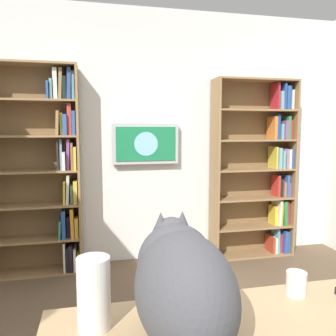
# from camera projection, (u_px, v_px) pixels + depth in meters

# --- Properties ---
(wall_back) EXTENTS (4.52, 0.06, 2.70)m
(wall_back) POSITION_uv_depth(u_px,v_px,m) (149.00, 137.00, 3.72)
(wall_back) COLOR silver
(wall_back) RESTS_ON ground
(bookshelf_left) EXTENTS (0.93, 0.28, 1.98)m
(bookshelf_left) POSITION_uv_depth(u_px,v_px,m) (262.00, 169.00, 3.87)
(bookshelf_left) COLOR #937047
(bookshelf_left) RESTS_ON ground
(bookshelf_right) EXTENTS (0.84, 0.28, 2.06)m
(bookshelf_right) POSITION_uv_depth(u_px,v_px,m) (47.00, 171.00, 3.37)
(bookshelf_right) COLOR #937047
(bookshelf_right) RESTS_ON ground
(wall_mounted_tv) EXTENTS (0.70, 0.07, 0.43)m
(wall_mounted_tv) POSITION_uv_depth(u_px,v_px,m) (146.00, 144.00, 3.64)
(wall_mounted_tv) COLOR #B7B7BC
(cat) EXTENTS (0.30, 0.63, 0.38)m
(cat) POSITION_uv_depth(u_px,v_px,m) (181.00, 281.00, 1.07)
(cat) COLOR #4C4C51
(cat) RESTS_ON desk
(paper_towel_roll) EXTENTS (0.11, 0.11, 0.24)m
(paper_towel_roll) POSITION_uv_depth(u_px,v_px,m) (94.00, 293.00, 1.13)
(paper_towel_roll) COLOR white
(paper_towel_roll) RESTS_ON desk
(coffee_mug) EXTENTS (0.08, 0.08, 0.10)m
(coffee_mug) POSITION_uv_depth(u_px,v_px,m) (296.00, 284.00, 1.37)
(coffee_mug) COLOR white
(coffee_mug) RESTS_ON desk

